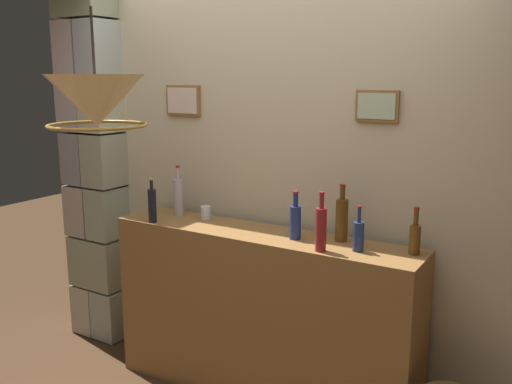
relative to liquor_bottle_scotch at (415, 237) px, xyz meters
The scene contains 12 objects.
panelled_rear_partition 0.95m from the liquor_bottle_scotch, 167.27° to the left, with size 3.29×0.15×2.77m.
stone_pillar 2.36m from the liquor_bottle_scotch, behind, with size 0.44×0.31×2.70m.
bar_shelf_unit 1.07m from the liquor_bottle_scotch, behind, with size 1.91×0.39×1.05m, color olive.
liquor_bottle_scotch is the anchor object (origin of this frame).
liquor_bottle_rum 0.65m from the liquor_bottle_scotch, behind, with size 0.06×0.06×0.27m.
liquor_bottle_tequila 0.28m from the liquor_bottle_scotch, 159.03° to the right, with size 0.06×0.06×0.24m.
liquor_bottle_vermouth 1.54m from the liquor_bottle_scotch, behind, with size 0.06×0.06×0.33m.
liquor_bottle_vodka 1.58m from the liquor_bottle_scotch, behind, with size 0.05×0.05×0.28m.
liquor_bottle_whiskey 0.48m from the liquor_bottle_scotch, 154.47° to the right, with size 0.06×0.06×0.31m.
liquor_bottle_port 0.41m from the liquor_bottle_scotch, behind, with size 0.07×0.07×0.32m.
glass_tumbler_rocks 1.33m from the liquor_bottle_scotch, behind, with size 0.06×0.06×0.08m.
pendant_lamp 1.68m from the liquor_bottle_scotch, 139.05° to the right, with size 0.44×0.44×0.51m.
Camera 1 is at (1.60, -1.82, 1.94)m, focal length 38.76 mm.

